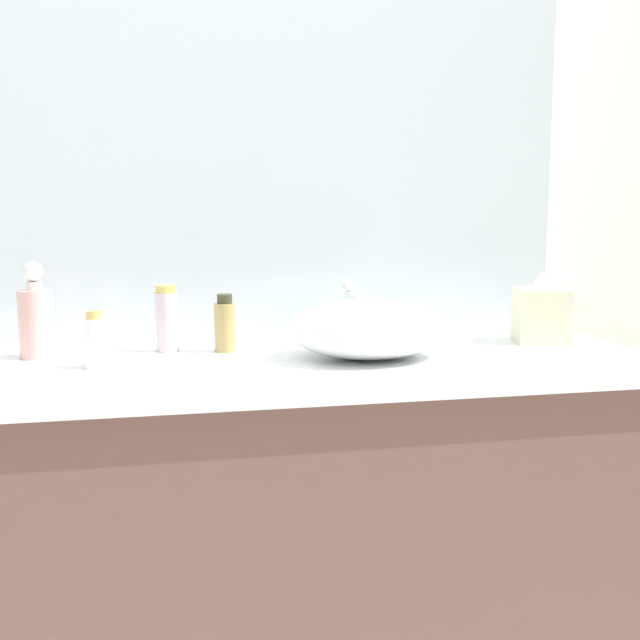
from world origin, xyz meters
name	(u,v)px	position (x,y,z in m)	size (l,w,h in m)	color
bathroom_wall_rear	(209,182)	(0.00, 0.73, 1.30)	(6.00, 0.06, 2.60)	silver
vanity_counter	(274,555)	(0.11, 0.40, 0.46)	(1.63, 0.57, 0.92)	brown
wall_mirror_panel	(253,128)	(0.11, 0.69, 1.43)	(1.58, 0.01, 1.02)	#B2BCC6
sink_basin	(369,329)	(0.31, 0.35, 0.98)	(0.35, 0.28, 0.13)	white
faucet	(352,308)	(0.31, 0.50, 1.01)	(0.03, 0.13, 0.15)	silver
soap_dispenser	(36,318)	(-0.39, 0.50, 1.00)	(0.07, 0.07, 0.21)	#E4A2A0
lotion_bottle	(167,319)	(-0.12, 0.52, 0.99)	(0.05, 0.05, 0.15)	silver
perfume_bottle	(95,341)	(-0.26, 0.36, 0.97)	(0.05, 0.05, 0.12)	white
spray_can	(225,325)	(0.01, 0.48, 0.98)	(0.05, 0.05, 0.13)	tan
tissue_box	(541,312)	(0.76, 0.45, 0.99)	(0.14, 0.14, 0.17)	beige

